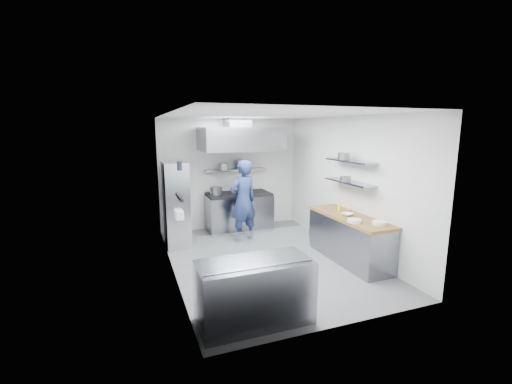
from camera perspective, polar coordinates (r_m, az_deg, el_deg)
name	(u,v)px	position (r m, az deg, el deg)	size (l,w,h in m)	color
floor	(267,259)	(6.91, 1.78, -11.11)	(5.00, 5.00, 0.00)	#5E5E60
ceiling	(267,115)	(6.43, 1.93, 12.78)	(5.00, 5.00, 0.00)	silver
wall_back	(230,174)	(8.86, -4.33, 3.06)	(3.60, 0.02, 2.80)	white
wall_front	(344,223)	(4.37, 14.49, -5.03)	(3.60, 0.02, 2.80)	white
wall_left	(171,196)	(6.08, -14.04, -0.67)	(5.00, 0.02, 2.80)	white
wall_right	(347,184)	(7.39, 14.87, 1.24)	(5.00, 0.02, 2.80)	white
gas_range	(239,213)	(8.69, -2.87, -3.45)	(1.60, 0.80, 0.90)	gray
cooktop	(239,194)	(8.58, -2.90, -0.34)	(1.57, 0.78, 0.06)	black
stock_pot_left	(216,191)	(8.31, -6.68, 0.14)	(0.29, 0.29, 0.20)	slate
stock_pot_mid	(244,189)	(8.47, -2.02, 0.55)	(0.36, 0.36, 0.24)	slate
over_range_shelf	(236,170)	(8.72, -3.41, 3.75)	(1.60, 0.30, 0.04)	gray
shelf_pot_a	(223,167)	(8.42, -5.46, 4.23)	(0.24, 0.24, 0.18)	slate
shelf_pot_b	(241,164)	(8.74, -2.55, 4.63)	(0.32, 0.32, 0.22)	slate
extractor_hood	(240,139)	(8.27, -2.61, 8.81)	(1.90, 1.15, 0.55)	gray
hood_duct	(237,123)	(8.48, -3.11, 11.41)	(0.55, 0.55, 0.24)	slate
red_firebox	(182,176)	(8.53, -12.31, 2.70)	(0.22, 0.10, 0.26)	#AC260D
chef	(243,201)	(7.76, -2.14, -1.49)	(0.68, 0.45, 1.86)	navy
wire_rack	(176,204)	(7.69, -13.22, -1.94)	(0.50, 0.90, 1.85)	silver
rack_bin_a	(180,215)	(7.18, -12.60, -3.81)	(0.15, 0.19, 0.17)	white
rack_bin_b	(177,189)	(7.36, -13.07, 0.49)	(0.13, 0.17, 0.15)	yellow
rack_jar	(179,166)	(7.13, -12.65, 4.26)	(0.11, 0.11, 0.18)	black
knife_strip	(179,197)	(5.18, -12.66, -0.84)	(0.04, 0.55, 0.05)	black
prep_counter_base	(349,239)	(6.96, 15.19, -7.65)	(0.62, 2.00, 0.84)	gray
prep_counter_top	(350,217)	(6.84, 15.37, -4.06)	(0.65, 2.04, 0.06)	brown
plate_stack_a	(379,223)	(6.35, 19.87, -4.87)	(0.24, 0.24, 0.06)	white
plate_stack_b	(354,221)	(6.35, 16.03, -4.64)	(0.24, 0.24, 0.06)	white
copper_pan	(348,211)	(7.07, 15.02, -3.05)	(0.17, 0.17, 0.06)	#D0763A
squeeze_bottle	(339,208)	(7.03, 13.68, -2.57)	(0.06, 0.06, 0.18)	yellow
mixing_bowl	(347,214)	(6.80, 14.91, -3.61)	(0.23, 0.23, 0.06)	white
wall_shelf_lower	(349,182)	(7.04, 15.25, 1.60)	(0.30, 1.30, 0.04)	gray
wall_shelf_upper	(350,161)	(6.99, 15.42, 5.01)	(0.30, 1.30, 0.04)	gray
shelf_pot_c	(346,179)	(6.95, 14.70, 2.10)	(0.22, 0.22, 0.10)	slate
shelf_pot_d	(344,156)	(6.99, 14.42, 5.79)	(0.23, 0.23, 0.14)	slate
display_case	(254,292)	(4.70, -0.28, -16.32)	(1.50, 0.70, 0.85)	gray
display_glass	(258,248)	(4.34, 0.27, -9.37)	(1.47, 0.02, 0.45)	silver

